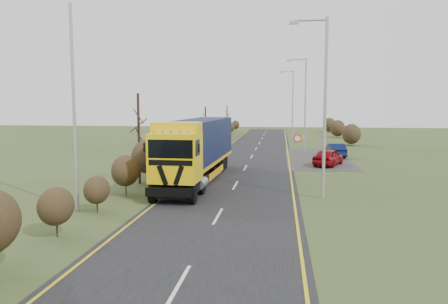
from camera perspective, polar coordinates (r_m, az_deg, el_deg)
ground at (r=24.85m, az=0.52°, el=-6.12°), size 160.00×160.00×0.00m
road at (r=34.63m, az=2.52°, el=-2.58°), size 8.00×120.00×0.02m
layby at (r=44.56m, az=12.00°, el=-0.74°), size 6.00×18.00×0.02m
lane_markings at (r=34.33m, az=2.48°, el=-2.63°), size 7.52×116.00×0.01m
hedgerow at (r=33.42m, az=-8.08°, el=-0.18°), size 2.24×102.04×6.05m
lorry at (r=30.26m, az=-3.49°, el=0.82°), size 3.04×15.67×4.35m
car_red_hatchback at (r=39.04m, az=13.45°, el=-0.66°), size 3.30×4.72×1.49m
car_blue_sedan at (r=45.47m, az=14.32°, el=0.21°), size 1.87×4.37×1.40m
streetlight_near at (r=24.99m, az=12.76°, el=6.68°), size 2.13×0.20×10.06m
streetlight_mid at (r=48.11m, az=10.41°, el=6.59°), size 2.17×0.21×10.26m
streetlight_far at (r=66.05m, az=8.83°, el=6.52°), size 2.18×0.21×10.32m
left_pole at (r=22.79m, az=-19.01°, el=5.31°), size 0.16×0.16×10.16m
speed_sign at (r=39.95m, az=9.56°, el=1.20°), size 0.73×0.10×2.63m
warning_board at (r=51.21m, az=10.42°, el=1.43°), size 0.71×0.11×1.85m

